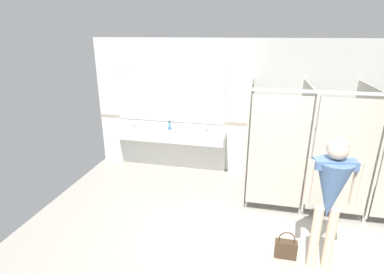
# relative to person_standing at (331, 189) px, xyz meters

# --- Properties ---
(ground_plane) EXTENTS (7.11, 5.84, 0.10)m
(ground_plane) POSITION_rel_person_standing_xyz_m (-0.72, -0.10, -1.15)
(ground_plane) COLOR #9E998E
(wall_back) EXTENTS (7.11, 0.12, 2.70)m
(wall_back) POSITION_rel_person_standing_xyz_m (-0.72, 2.58, 0.25)
(wall_back) COLOR silver
(wall_back) RESTS_ON ground_plane
(wall_back_tile_band) EXTENTS (7.11, 0.01, 0.06)m
(wall_back_tile_band) POSITION_rel_person_standing_xyz_m (-0.72, 2.52, -0.05)
(wall_back_tile_band) COLOR #9E937F
(wall_back_tile_band) RESTS_ON wall_back
(vanity_counter) EXTENTS (2.38, 0.55, 0.98)m
(vanity_counter) POSITION_rel_person_standing_xyz_m (-2.66, 2.31, -0.47)
(vanity_counter) COLOR silver
(vanity_counter) RESTS_ON ground_plane
(mirror_panel) EXTENTS (2.28, 0.02, 1.14)m
(mirror_panel) POSITION_rel_person_standing_xyz_m (-2.66, 2.51, 0.49)
(mirror_panel) COLOR silver
(mirror_panel) RESTS_ON wall_back
(bathroom_stalls) EXTENTS (2.84, 1.47, 2.04)m
(bathroom_stalls) POSITION_rel_person_standing_xyz_m (0.38, 1.56, -0.03)
(bathroom_stalls) COLOR #B2AD9E
(bathroom_stalls) RESTS_ON ground_plane
(person_standing) EXTENTS (0.59, 0.45, 1.73)m
(person_standing) POSITION_rel_person_standing_xyz_m (0.00, 0.00, 0.00)
(person_standing) COLOR beige
(person_standing) RESTS_ON ground_plane
(handbag) EXTENTS (0.28, 0.11, 0.39)m
(handbag) POSITION_rel_person_standing_xyz_m (-0.39, 0.08, -0.97)
(handbag) COLOR #3F2D1E
(handbag) RESTS_ON ground_plane
(soap_dispenser) EXTENTS (0.07, 0.07, 0.19)m
(soap_dispenser) POSITION_rel_person_standing_xyz_m (-2.65, 2.39, -0.15)
(soap_dispenser) COLOR teal
(soap_dispenser) RESTS_ON vanity_counter
(paper_cup) EXTENTS (0.07, 0.07, 0.11)m
(paper_cup) POSITION_rel_person_standing_xyz_m (-3.18, 2.15, -0.18)
(paper_cup) COLOR white
(paper_cup) RESTS_ON vanity_counter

